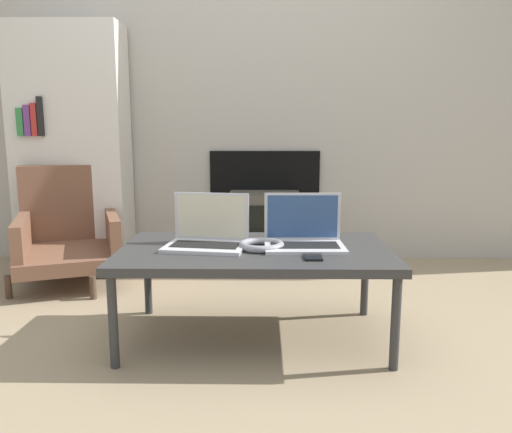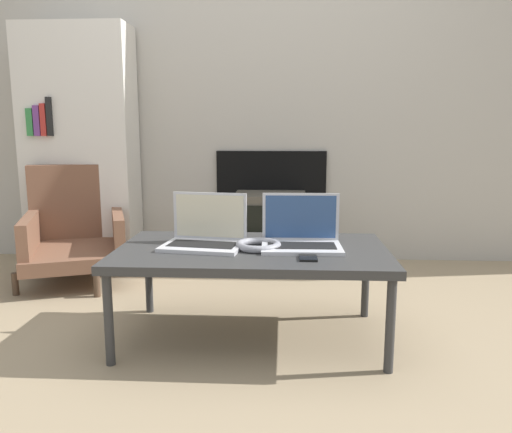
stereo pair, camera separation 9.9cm
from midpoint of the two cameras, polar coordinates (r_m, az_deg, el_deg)
name	(u,v)px [view 2 (the right image)]	position (r m, az deg, el deg)	size (l,w,h in m)	color
ground_plane	(248,362)	(2.04, 0.56, -16.33)	(14.00, 14.00, 0.00)	#998466
wall_back	(265,71)	(3.50, 1.93, 16.25)	(7.00, 0.08, 2.60)	#ADA89E
table	(252,255)	(2.13, 0.87, -4.44)	(1.15, 0.65, 0.40)	#333333
laptop_left	(205,235)	(2.16, -4.51, -2.12)	(0.36, 0.28, 0.22)	silver
laptop_right	(301,236)	(2.14, 6.50, -2.24)	(0.34, 0.24, 0.22)	silver
headphones	(258,245)	(2.11, 1.62, -3.30)	(0.19, 0.19, 0.03)	gray
phone	(308,256)	(1.99, 7.37, -4.55)	(0.07, 0.14, 0.01)	black
tv	(270,230)	(3.31, 2.48, -1.54)	(0.46, 0.37, 0.49)	#4C473D
armchair	(76,229)	(3.25, -19.08, -1.36)	(0.76, 0.83, 0.68)	brown
bookshelf	(80,147)	(3.53, -18.68, 7.49)	(0.72, 0.32, 1.56)	silver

